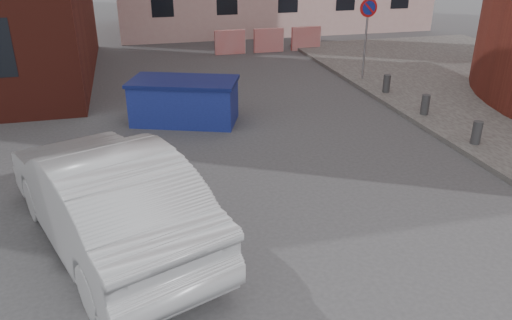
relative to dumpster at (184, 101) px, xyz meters
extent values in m
plane|color=#38383A|center=(0.40, -6.94, -0.59)|extent=(120.00, 120.00, 0.00)
cylinder|color=gray|center=(6.40, 2.56, 0.83)|extent=(0.07, 0.07, 2.60)
cylinder|color=red|center=(6.40, 2.54, 1.88)|extent=(0.60, 0.03, 0.60)
cylinder|color=navy|center=(6.40, 2.52, 1.88)|extent=(0.44, 0.03, 0.44)
cylinder|color=#3A3A3D|center=(6.40, -3.54, -0.19)|extent=(0.22, 0.22, 0.55)
cylinder|color=#3A3A3D|center=(6.40, -1.34, -0.19)|extent=(0.22, 0.22, 0.55)
cylinder|color=#3A3A3D|center=(6.40, 0.86, -0.19)|extent=(0.22, 0.22, 0.55)
cube|color=red|center=(2.90, 8.06, -0.09)|extent=(1.30, 0.18, 1.00)
cube|color=red|center=(4.60, 8.06, -0.09)|extent=(1.30, 0.18, 1.00)
cube|color=red|center=(6.30, 8.06, -0.09)|extent=(1.30, 0.18, 1.00)
cube|color=navy|center=(0.00, 0.00, -0.05)|extent=(2.99, 2.21, 1.08)
cube|color=navy|center=(0.00, 0.00, 0.53)|extent=(3.11, 2.32, 0.09)
imported|color=#989A9F|center=(-1.89, -5.52, 0.27)|extent=(3.56, 5.52, 1.72)
camera|label=1|loc=(-1.32, -12.82, 4.01)|focal=35.00mm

